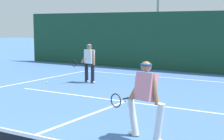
% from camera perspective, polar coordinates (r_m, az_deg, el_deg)
% --- Properties ---
extents(court_line_baseline_far, '(10.56, 0.10, 0.01)m').
position_cam_1_polar(court_line_baseline_far, '(15.98, 11.43, -1.42)').
color(court_line_baseline_far, white).
rests_on(court_line_baseline_far, ground_plane).
extents(court_line_service, '(8.61, 0.10, 0.01)m').
position_cam_1_polar(court_line_service, '(11.26, 2.09, -4.97)').
color(court_line_service, white).
rests_on(court_line_service, ground_plane).
extents(court_line_centre, '(0.10, 6.40, 0.01)m').
position_cam_1_polar(court_line_centre, '(8.73, -8.29, -8.72)').
color(court_line_centre, white).
rests_on(court_line_centre, ground_plane).
extents(player_near, '(1.05, 0.86, 1.65)m').
position_cam_1_polar(player_near, '(7.52, 5.27, -4.20)').
color(player_near, silver).
rests_on(player_near, ground_plane).
extents(player_far, '(0.83, 0.86, 1.58)m').
position_cam_1_polar(player_far, '(14.67, -3.63, 1.34)').
color(player_far, black).
rests_on(player_far, ground_plane).
extents(tennis_ball, '(0.07, 0.07, 0.07)m').
position_cam_1_polar(tennis_ball, '(14.87, -10.22, -1.93)').
color(tennis_ball, '#D1E033').
rests_on(tennis_ball, ground_plane).
extents(back_fence_windscreen, '(21.80, 0.12, 2.99)m').
position_cam_1_polar(back_fence_windscreen, '(17.95, 14.05, 4.26)').
color(back_fence_windscreen, '#18402A').
rests_on(back_fence_windscreen, ground_plane).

